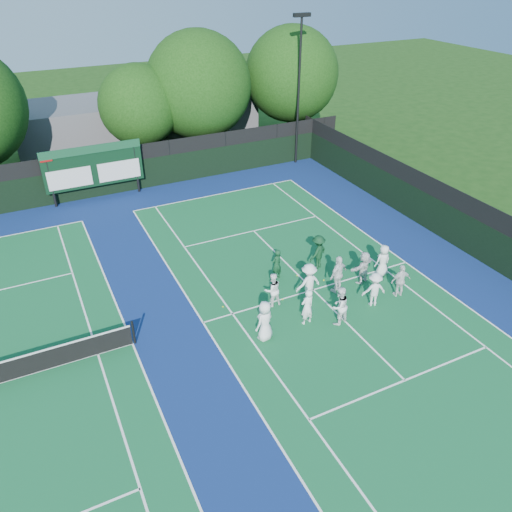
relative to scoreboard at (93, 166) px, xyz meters
name	(u,v)px	position (x,y,z in m)	size (l,w,h in m)	color
ground	(325,302)	(7.01, -15.59, -2.19)	(120.00, 120.00, 0.00)	#193D10
court_apron	(192,326)	(1.01, -14.59, -2.19)	(34.00, 32.00, 0.01)	navy
near_court	(313,290)	(7.01, -14.59, -2.18)	(11.05, 23.85, 0.01)	#135D30
back_fence	(110,174)	(1.01, 0.41, -0.83)	(34.00, 0.08, 3.00)	black
divider_fence_right	(463,225)	(16.01, -14.59, -0.83)	(0.08, 32.00, 3.00)	black
scoreboard	(93,166)	(0.00, 0.00, 0.00)	(6.00, 0.21, 3.55)	black
clubhouse	(139,123)	(5.01, 8.41, -0.19)	(18.00, 6.00, 4.00)	#59595E
light_pole_right	(299,75)	(14.51, 0.11, 4.11)	(1.20, 0.30, 10.12)	black
tree_c	(141,107)	(4.34, 3.99, 2.19)	(5.50, 5.50, 7.28)	black
tree_d	(200,88)	(8.70, 3.99, 3.04)	(7.48, 7.48, 9.17)	black
tree_e	(293,76)	(16.24, 3.99, 3.13)	(7.11, 7.11, 9.06)	black
tennis_ball_0	(282,299)	(5.34, -14.64, -2.16)	(0.07, 0.07, 0.07)	yellow
tennis_ball_1	(324,280)	(7.87, -14.15, -2.16)	(0.07, 0.07, 0.07)	yellow
tennis_ball_2	(383,274)	(10.72, -14.99, -2.16)	(0.07, 0.07, 0.07)	yellow
tennis_ball_3	(223,307)	(2.71, -13.95, -2.16)	(0.07, 0.07, 0.07)	yellow
tennis_ball_4	(297,276)	(6.91, -13.24, -2.16)	(0.07, 0.07, 0.07)	yellow
tennis_ball_5	(372,297)	(9.10, -16.28, -2.16)	(0.07, 0.07, 0.07)	yellow
player_front_0	(265,321)	(3.44, -16.61, -1.29)	(0.88, 0.57, 1.81)	white
player_front_1	(307,307)	(5.48, -16.50, -1.35)	(0.61, 0.40, 1.69)	white
player_front_2	(339,306)	(6.68, -17.08, -1.30)	(0.87, 0.67, 1.78)	white
player_front_3	(374,289)	(8.78, -16.69, -1.37)	(1.07, 0.61, 1.65)	silver
player_front_4	(401,281)	(10.29, -16.65, -1.38)	(0.95, 0.40, 1.62)	silver
player_back_0	(272,290)	(4.77, -14.74, -1.38)	(0.79, 0.62, 1.63)	white
player_back_1	(308,283)	(6.38, -15.10, -1.26)	(1.20, 0.69, 1.86)	white
player_back_2	(338,274)	(7.94, -15.12, -1.25)	(1.10, 0.46, 1.88)	silver
player_back_3	(364,267)	(9.45, -15.01, -1.37)	(1.52, 0.48, 1.64)	silver
player_back_4	(383,261)	(10.65, -14.93, -1.37)	(0.80, 0.52, 1.64)	white
coach_left	(277,265)	(5.91, -12.99, -1.39)	(0.59, 0.38, 1.61)	#103C1F
coach_right	(318,252)	(8.20, -12.99, -1.30)	(1.16, 0.67, 1.79)	#0E341A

